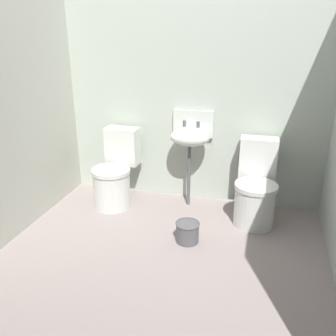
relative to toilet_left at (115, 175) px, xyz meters
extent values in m
cube|color=gray|center=(0.74, -0.91, -0.36)|extent=(3.11, 2.93, 0.08)
cube|color=#B2BEAE|center=(0.74, 0.40, 0.84)|extent=(3.11, 0.10, 2.33)
cylinder|color=silver|center=(-0.01, -0.09, -0.13)|extent=(0.40, 0.40, 0.38)
cylinder|color=silver|center=(-0.01, -0.09, 0.08)|extent=(0.42, 0.42, 0.04)
cube|color=silver|center=(0.01, 0.21, 0.26)|extent=(0.37, 0.20, 0.40)
cylinder|color=silver|center=(1.46, -0.09, -0.13)|extent=(0.39, 0.39, 0.38)
cylinder|color=silver|center=(1.46, -0.09, 0.08)|extent=(0.41, 0.41, 0.04)
cube|color=silver|center=(1.45, 0.21, 0.26)|extent=(0.37, 0.19, 0.40)
cylinder|color=#55565A|center=(0.76, 0.16, 0.01)|extent=(0.04, 0.04, 0.66)
ellipsoid|color=silver|center=(0.76, 0.16, 0.43)|extent=(0.40, 0.32, 0.18)
cube|color=silver|center=(0.76, 0.33, 0.53)|extent=(0.42, 0.04, 0.28)
cylinder|color=#55565A|center=(0.69, 0.22, 0.55)|extent=(0.04, 0.04, 0.06)
cylinder|color=#55565A|center=(0.83, 0.22, 0.55)|extent=(0.04, 0.04, 0.06)
cylinder|color=#55565A|center=(0.91, -0.55, -0.23)|extent=(0.20, 0.20, 0.18)
torus|color=#555357|center=(0.91, -0.55, -0.14)|extent=(0.22, 0.22, 0.02)
camera|label=1|loc=(1.48, -3.28, 1.46)|focal=38.78mm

